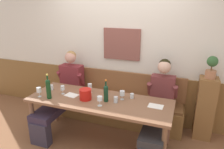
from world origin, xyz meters
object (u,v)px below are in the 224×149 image
Objects in this scene: person_left_seat at (159,106)px; ice_bucket at (85,94)px; wine_glass_center_front at (100,99)px; wall_bench at (114,107)px; person_center_left_seat at (63,91)px; wine_glass_left_end at (90,86)px; water_tumbler_center at (116,100)px; wine_bottle_green_tall at (48,88)px; wine_glass_by_bottle at (39,90)px; water_tumbler_left at (52,87)px; dining_table at (99,105)px; water_tumbler_right at (132,96)px; wine_glass_mid_left at (122,94)px; potted_plant at (212,67)px; wine_bottle_clear_water at (106,93)px; wine_glass_right_end at (63,88)px.

ice_bucket is at bearing -160.70° from person_left_seat.
wine_glass_center_front is at bearing -147.70° from person_left_seat.
wall_bench is 1.93× the size of person_center_left_seat.
wine_glass_left_end is at bearing -12.64° from person_center_left_seat.
water_tumbler_center is at bearing 6.78° from ice_bucket.
wine_bottle_green_tall is at bearing -140.42° from wine_glass_left_end.
wine_glass_center_front is at bearing 2.44° from wine_glass_by_bottle.
water_tumbler_left is at bearing 119.02° from wine_bottle_green_tall.
wine_bottle_green_tall is 4.63× the size of water_tumbler_left.
dining_table is at bearing -90.00° from wall_bench.
wine_bottle_green_tall reaches higher than water_tumbler_right.
water_tumbler_right is (0.45, -0.45, 0.50)m from wall_bench.
wine_glass_by_bottle is 1.29m from wine_glass_mid_left.
water_tumbler_left is at bearing -172.44° from person_left_seat.
water_tumbler_left is 2.56m from potted_plant.
person_center_left_seat is 1.17m from water_tumbler_center.
wine_bottle_clear_water is 1.63m from potted_plant.
wine_glass_by_bottle is 2.66m from potted_plant.
water_tumbler_left is (-0.99, 0.25, -0.06)m from wine_glass_center_front.
wall_bench is at bearing 50.05° from wine_bottle_green_tall.
person_left_seat is at bearing 18.24° from wine_bottle_green_tall.
wine_bottle_green_tall is 4.24× the size of water_tumbler_center.
water_tumbler_right is at bearing -44.80° from wall_bench.
wine_glass_center_front is at bearing 2.67° from wine_bottle_green_tall.
wall_bench is 0.99m from person_left_seat.
water_tumbler_right is (0.13, 0.09, -0.06)m from wine_glass_mid_left.
water_tumbler_center is (0.27, -0.00, 0.13)m from dining_table.
wine_glass_left_end is 0.70m from water_tumbler_right.
potted_plant is at bearing 23.90° from water_tumbler_right.
wall_bench is at bearing 157.46° from person_left_seat.
dining_table is 0.27m from wine_glass_center_front.
wall_bench is 7.18× the size of potted_plant.
wine_glass_left_end reaches higher than water_tumbler_right.
wine_bottle_clear_water is at bearing -156.38° from person_left_seat.
water_tumbler_center is at bearing -21.00° from wine_glass_left_end.
person_left_seat is at bearing 19.01° from wine_glass_mid_left.
person_center_left_seat is at bearing 170.27° from wine_glass_mid_left.
wine_bottle_clear_water reaches higher than wall_bench.
wine_bottle_green_tall is (-1.60, -0.53, 0.28)m from person_left_seat.
person_center_left_seat is 1.31m from water_tumbler_right.
ice_bucket is (0.65, -0.39, 0.20)m from person_center_left_seat.
wine_bottle_green_tall reaches higher than water_tumbler_left.
water_tumbler_right is at bearing -4.77° from person_center_left_seat.
person_left_seat is at bearing 11.97° from wine_glass_right_end.
wine_bottle_green_tall is at bearing -163.82° from dining_table.
person_center_left_seat is at bearing 151.62° from wine_glass_center_front.
water_tumbler_left reaches higher than water_tumbler_right.
wine_glass_right_end is (-0.39, -0.20, -0.01)m from wine_glass_left_end.
wine_glass_mid_left is (0.32, -0.54, 0.56)m from wall_bench.
wine_glass_center_front reaches higher than water_tumbler_left.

